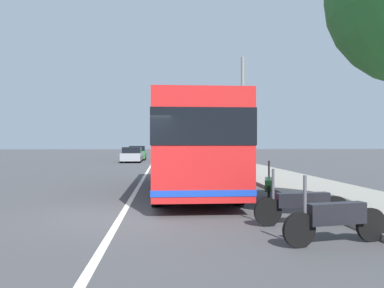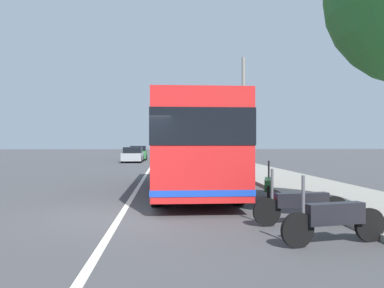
{
  "view_description": "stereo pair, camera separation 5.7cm",
  "coord_description": "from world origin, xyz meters",
  "views": [
    {
      "loc": [
        -9.84,
        -1.07,
        1.82
      ],
      "look_at": [
        5.03,
        -2.15,
        1.8
      ],
      "focal_mm": 35.97,
      "sensor_mm": 36.0,
      "label": 1
    },
    {
      "loc": [
        -9.85,
        -1.12,
        1.82
      ],
      "look_at": [
        5.03,
        -2.15,
        1.8
      ],
      "focal_mm": 35.97,
      "sensor_mm": 36.0,
      "label": 2
    }
  ],
  "objects": [
    {
      "name": "ground_plane",
      "position": [
        0.0,
        0.0,
        0.0
      ],
      "size": [
        220.0,
        220.0,
        0.0
      ],
      "primitive_type": "plane",
      "color": "#424244"
    },
    {
      "name": "sidewalk_curb",
      "position": [
        10.0,
        -6.9,
        0.07
      ],
      "size": [
        110.0,
        3.6,
        0.14
      ],
      "primitive_type": "cube",
      "color": "gray",
      "rests_on": "ground"
    },
    {
      "name": "lane_divider_line",
      "position": [
        10.0,
        0.0,
        0.0
      ],
      "size": [
        110.0,
        0.16,
        0.01
      ],
      "primitive_type": "cube",
      "color": "silver",
      "rests_on": "ground"
    },
    {
      "name": "coach_bus",
      "position": [
        4.63,
        -2.04,
        1.84
      ],
      "size": [
        10.38,
        2.71,
        3.24
      ],
      "rotation": [
        0.0,
        0.0,
        0.0
      ],
      "color": "red",
      "rests_on": "ground"
    },
    {
      "name": "motorcycle_angled",
      "position": [
        -3.15,
        -4.15,
        0.47
      ],
      "size": [
        0.52,
        2.1,
        1.26
      ],
      "rotation": [
        0.0,
        0.0,
        1.78
      ],
      "color": "black",
      "rests_on": "ground"
    },
    {
      "name": "motorcycle_far_end",
      "position": [
        -1.47,
        -4.14,
        0.47
      ],
      "size": [
        0.37,
        2.26,
        1.26
      ],
      "rotation": [
        0.0,
        0.0,
        1.68
      ],
      "color": "black",
      "rests_on": "ground"
    },
    {
      "name": "motorcycle_nearest_curb",
      "position": [
        1.96,
        -4.34,
        0.47
      ],
      "size": [
        2.24,
        0.69,
        1.25
      ],
      "rotation": [
        0.0,
        0.0,
        -0.27
      ],
      "color": "black",
      "rests_on": "ground"
    },
    {
      "name": "motorcycle_by_tree",
      "position": [
        4.53,
        -4.19,
        0.47
      ],
      "size": [
        2.08,
        0.28,
        1.27
      ],
      "rotation": [
        0.0,
        0.0,
        0.04
      ],
      "color": "black",
      "rests_on": "ground"
    },
    {
      "name": "car_ahead_same_lane",
      "position": [
        32.5,
        1.85,
        0.73
      ],
      "size": [
        3.95,
        1.9,
        1.54
      ],
      "rotation": [
        0.0,
        0.0,
        3.16
      ],
      "color": "#2D7238",
      "rests_on": "ground"
    },
    {
      "name": "car_side_street",
      "position": [
        38.59,
        2.34,
        0.7
      ],
      "size": [
        4.69,
        1.86,
        1.49
      ],
      "rotation": [
        0.0,
        0.0,
        3.14
      ],
      "color": "silver",
      "rests_on": "ground"
    },
    {
      "name": "car_far_distant",
      "position": [
        27.57,
        2.01,
        0.7
      ],
      "size": [
        4.44,
        1.92,
        1.45
      ],
      "rotation": [
        0.0,
        0.0,
        3.14
      ],
      "color": "gray",
      "rests_on": "ground"
    },
    {
      "name": "utility_pole",
      "position": [
        18.14,
        -6.87,
        4.08
      ],
      "size": [
        0.26,
        0.26,
        8.16
      ],
      "primitive_type": "cylinder",
      "color": "slate",
      "rests_on": "ground"
    }
  ]
}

